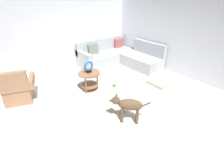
# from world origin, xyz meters

# --- Properties ---
(ground_plane) EXTENTS (6.00, 6.00, 0.10)m
(ground_plane) POSITION_xyz_m (0.00, 0.00, -0.05)
(ground_plane) COLOR silver
(wall_back) EXTENTS (6.00, 0.12, 2.70)m
(wall_back) POSITION_xyz_m (0.00, 2.94, 1.35)
(wall_back) COLOR silver
(wall_back) RESTS_ON ground_plane
(wall_right) EXTENTS (0.12, 6.00, 2.70)m
(wall_right) POSITION_xyz_m (2.94, 0.00, 1.35)
(wall_right) COLOR silver
(wall_right) RESTS_ON ground_plane
(area_rug) EXTENTS (2.30, 1.90, 0.01)m
(area_rug) POSITION_xyz_m (0.15, 0.70, 0.01)
(area_rug) COLOR #BCAD93
(area_rug) RESTS_ON ground_plane
(sectional_couch) EXTENTS (2.20, 2.25, 0.88)m
(sectional_couch) POSITION_xyz_m (1.99, 2.02, 0.29)
(sectional_couch) COLOR #9EA3A8
(sectional_couch) RESTS_ON ground_plane
(armchair) EXTENTS (0.96, 0.85, 0.88)m
(armchair) POSITION_xyz_m (-1.58, 1.78, 0.32)
(armchair) COLOR #936B4C
(armchair) RESTS_ON ground_plane
(side_table) EXTENTS (0.60, 0.60, 0.54)m
(side_table) POSITION_xyz_m (0.07, 1.11, 0.42)
(side_table) COLOR brown
(side_table) RESTS_ON ground_plane
(torus_sculpture) EXTENTS (0.28, 0.08, 0.33)m
(torus_sculpture) POSITION_xyz_m (0.07, 1.11, 0.71)
(torus_sculpture) COLOR black
(torus_sculpture) RESTS_ON side_table
(dog_bed_mat) EXTENTS (0.80, 0.60, 0.09)m
(dog_bed_mat) POSITION_xyz_m (1.98, 0.08, 0.04)
(dog_bed_mat) COLOR #B2A38E
(dog_bed_mat) RESTS_ON ground_plane
(dog) EXTENTS (0.59, 0.68, 0.63)m
(dog) POSITION_xyz_m (-0.02, -0.47, 0.38)
(dog) COLOR brown
(dog) RESTS_ON ground_plane
(dog_toy_ball) EXTENTS (0.11, 0.11, 0.11)m
(dog_toy_ball) POSITION_xyz_m (0.70, 0.80, 0.05)
(dog_toy_ball) COLOR green
(dog_toy_ball) RESTS_ON ground_plane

